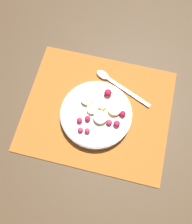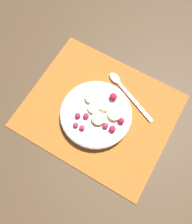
{
  "view_description": "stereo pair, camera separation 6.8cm",
  "coord_description": "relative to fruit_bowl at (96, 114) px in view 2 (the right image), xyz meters",
  "views": [
    {
      "loc": [
        0.06,
        -0.25,
        0.67
      ],
      "look_at": [
        0.0,
        -0.02,
        0.04
      ],
      "focal_mm": 40.0,
      "sensor_mm": 36.0,
      "label": 1
    },
    {
      "loc": [
        0.12,
        -0.22,
        0.67
      ],
      "look_at": [
        0.0,
        -0.02,
        0.04
      ],
      "focal_mm": 40.0,
      "sensor_mm": 36.0,
      "label": 2
    }
  ],
  "objects": [
    {
      "name": "fruit_bowl",
      "position": [
        0.0,
        0.0,
        0.0
      ],
      "size": [
        0.2,
        0.2,
        0.05
      ],
      "color": "silver",
      "rests_on": "placemat"
    },
    {
      "name": "placemat",
      "position": [
        -0.0,
        0.02,
        -0.02
      ],
      "size": [
        0.41,
        0.35,
        0.01
      ],
      "color": "#B26023",
      "rests_on": "ground_plane"
    },
    {
      "name": "spoon",
      "position": [
        0.02,
        0.12,
        -0.01
      ],
      "size": [
        0.18,
        0.09,
        0.01
      ],
      "rotation": [
        0.0,
        0.0,
        2.73
      ],
      "color": "silver",
      "rests_on": "placemat"
    },
    {
      "name": "ground_plane",
      "position": [
        -0.0,
        0.02,
        -0.02
      ],
      "size": [
        3.0,
        3.0,
        0.0
      ],
      "primitive_type": "plane",
      "color": "#4C3823"
    }
  ]
}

